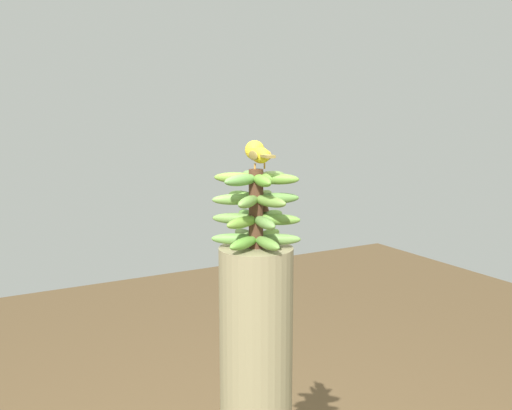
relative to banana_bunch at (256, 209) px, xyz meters
name	(u,v)px	position (x,y,z in m)	size (l,w,h in m)	color
banana_bunch	(256,209)	(0.00, 0.00, 0.00)	(0.27, 0.25, 0.23)	#4C2D1E
perched_bird	(257,153)	(-0.02, 0.02, 0.16)	(0.20, 0.07, 0.08)	#C68933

